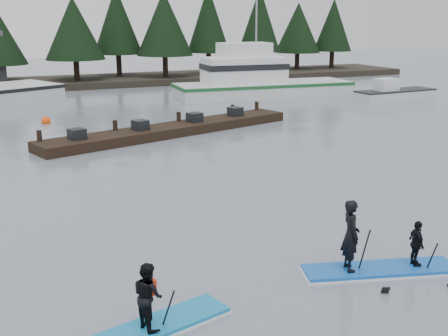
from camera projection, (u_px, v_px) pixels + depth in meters
name	position (u px, v px, depth m)	size (l,w,h in m)	color
ground	(320.00, 267.00, 14.09)	(160.00, 160.00, 0.00)	slate
far_shore	(66.00, 82.00, 51.15)	(70.00, 8.00, 0.60)	#2D281E
treeline	(66.00, 86.00, 51.23)	(60.00, 4.00, 8.00)	black
fishing_boat_medium	(259.00, 89.00, 44.19)	(14.20, 5.02, 8.37)	silver
skiff	(395.00, 95.00, 42.44)	(6.47, 1.94, 0.75)	silver
floating_dock	(173.00, 130.00, 29.98)	(15.01, 2.00, 0.50)	black
buoy_b	(46.00, 123.00, 33.14)	(0.55, 0.55, 0.55)	#FF4F0C
paddleboard_solo	(149.00, 310.00, 11.04)	(3.57, 1.69, 1.90)	#137BB2
paddleboard_duo	(375.00, 250.00, 13.63)	(3.87, 1.89, 2.39)	blue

